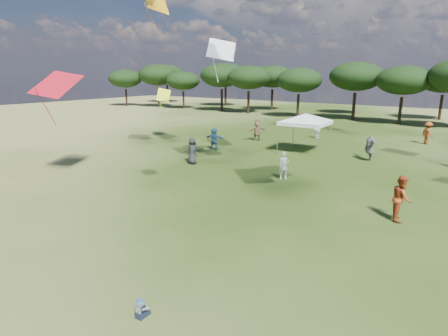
# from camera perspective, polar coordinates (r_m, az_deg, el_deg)

# --- Properties ---
(tent_left) EXTENTS (6.76, 6.76, 3.27)m
(tent_left) POSITION_cam_1_polar(r_m,az_deg,el_deg) (29.44, 12.36, 7.88)
(tent_left) COLOR gray
(tent_left) RESTS_ON ground
(toddler) EXTENTS (0.34, 0.38, 0.51)m
(toddler) POSITION_cam_1_polar(r_m,az_deg,el_deg) (10.22, -12.54, -20.25)
(toddler) COLOR #151D30
(toddler) RESTS_ON ground
(festival_crowd) EXTENTS (28.24, 22.95, 1.93)m
(festival_crowd) POSITION_cam_1_polar(r_m,az_deg,el_deg) (28.57, 23.82, 2.88)
(festival_crowd) COLOR navy
(festival_crowd) RESTS_ON ground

